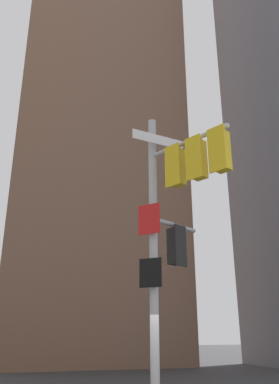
{
  "coord_description": "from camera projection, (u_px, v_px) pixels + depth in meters",
  "views": [
    {
      "loc": [
        -3.38,
        -9.47,
        2.08
      ],
      "look_at": [
        -0.27,
        0.36,
        5.79
      ],
      "focal_mm": 36.69,
      "sensor_mm": 36.0,
      "label": 1
    }
  ],
  "objects": [
    {
      "name": "signal_pole_assembly",
      "position": [
        175.0,
        215.0,
        10.07
      ],
      "size": [
        2.35,
        3.21,
        7.9
      ],
      "color": "#B2B2B5",
      "rests_on": "ground"
    },
    {
      "name": "building_mid_block",
      "position": [
        95.0,
        89.0,
        36.77
      ],
      "size": [
        12.71,
        12.71,
        47.28
      ],
      "primitive_type": "cube",
      "color": "brown",
      "rests_on": "ground"
    }
  ]
}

